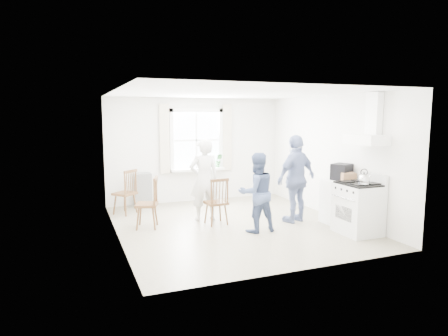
% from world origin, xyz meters
% --- Properties ---
extents(room_shell, '(4.62, 5.12, 2.64)m').
position_xyz_m(room_shell, '(0.00, 0.00, 1.30)').
color(room_shell, gray).
rests_on(room_shell, ground).
extents(window_assembly, '(1.88, 0.24, 1.70)m').
position_xyz_m(window_assembly, '(0.00, 2.45, 1.46)').
color(window_assembly, white).
rests_on(window_assembly, room_shell).
extents(range_hood, '(0.45, 0.76, 0.94)m').
position_xyz_m(range_hood, '(2.07, -1.35, 1.90)').
color(range_hood, white).
rests_on(range_hood, room_shell).
extents(shelf_unit, '(0.40, 0.30, 0.80)m').
position_xyz_m(shelf_unit, '(-1.40, 2.33, 0.40)').
color(shelf_unit, slate).
rests_on(shelf_unit, ground).
extents(gas_stove, '(0.68, 0.76, 1.12)m').
position_xyz_m(gas_stove, '(1.91, -1.35, 0.48)').
color(gas_stove, silver).
rests_on(gas_stove, ground).
extents(kettle, '(0.21, 0.21, 0.30)m').
position_xyz_m(kettle, '(1.83, -1.55, 1.05)').
color(kettle, silver).
rests_on(kettle, gas_stove).
extents(low_cabinet, '(0.50, 0.55, 0.90)m').
position_xyz_m(low_cabinet, '(1.98, -0.65, 0.45)').
color(low_cabinet, white).
rests_on(low_cabinet, ground).
extents(stereo_stack, '(0.46, 0.44, 0.32)m').
position_xyz_m(stereo_stack, '(2.03, -0.69, 1.06)').
color(stereo_stack, black).
rests_on(stereo_stack, low_cabinet).
extents(cardboard_box, '(0.31, 0.25, 0.17)m').
position_xyz_m(cardboard_box, '(2.02, -0.90, 0.99)').
color(cardboard_box, '#956C48').
rests_on(cardboard_box, low_cabinet).
extents(windsor_chair_a, '(0.59, 0.59, 1.00)m').
position_xyz_m(windsor_chair_a, '(-1.83, 1.65, 0.61)').
color(windsor_chair_a, '#4D2F18').
rests_on(windsor_chair_a, ground).
extents(windsor_chair_b, '(0.44, 0.43, 0.96)m').
position_xyz_m(windsor_chair_b, '(-0.30, 0.10, 0.59)').
color(windsor_chair_b, '#4D2F18').
rests_on(windsor_chair_b, ground).
extents(windsor_chair_c, '(0.53, 0.53, 1.01)m').
position_xyz_m(windsor_chair_c, '(-1.55, 0.42, 0.61)').
color(windsor_chair_c, '#4D2F18').
rests_on(windsor_chair_c, ground).
extents(person_left, '(0.67, 0.67, 1.70)m').
position_xyz_m(person_left, '(-0.43, 0.59, 0.85)').
color(person_left, silver).
rests_on(person_left, ground).
extents(person_mid, '(0.75, 0.75, 1.49)m').
position_xyz_m(person_mid, '(0.22, -0.55, 0.75)').
color(person_mid, '#3F4E76').
rests_on(person_mid, ground).
extents(person_right, '(1.32, 1.32, 1.79)m').
position_xyz_m(person_right, '(1.28, -0.21, 0.89)').
color(person_right, navy).
rests_on(person_right, ground).
extents(potted_plant, '(0.25, 0.25, 0.34)m').
position_xyz_m(potted_plant, '(0.55, 2.36, 1.02)').
color(potted_plant, '#2E6732').
rests_on(potted_plant, window_assembly).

